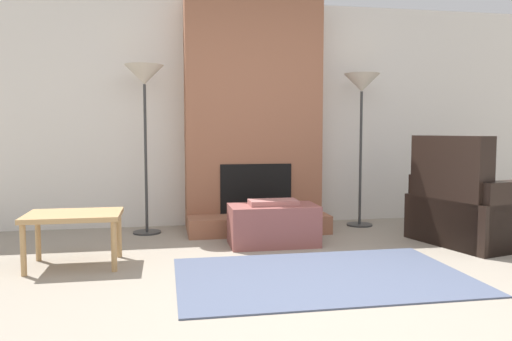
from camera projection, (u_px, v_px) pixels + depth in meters
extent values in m
plane|color=gray|center=(320.00, 300.00, 3.27)|extent=(24.00, 24.00, 0.00)
cube|color=silver|center=(249.00, 114.00, 5.91)|extent=(7.54, 0.06, 2.60)
cube|color=#935B42|center=(253.00, 114.00, 5.67)|extent=(1.53, 0.43, 2.60)
cube|color=#935B42|center=(259.00, 225.00, 5.37)|extent=(1.53, 0.39, 0.20)
cube|color=black|center=(256.00, 189.00, 5.52)|extent=(0.80, 0.02, 0.54)
cube|color=#8C4C47|center=(273.00, 225.00, 4.83)|extent=(0.85, 0.46, 0.39)
cube|color=#A56660|center=(273.00, 202.00, 4.81)|extent=(0.47, 0.25, 0.05)
cube|color=black|center=(476.00, 220.00, 4.94)|extent=(1.16, 1.21, 0.46)
cube|color=black|center=(450.00, 191.00, 4.76)|extent=(0.41, 0.86, 1.06)
cube|color=black|center=(444.00, 204.00, 5.31)|extent=(0.85, 0.37, 0.66)
cube|color=tan|center=(74.00, 215.00, 4.06)|extent=(0.75, 0.53, 0.04)
cylinder|color=tan|center=(23.00, 250.00, 3.80)|extent=(0.04, 0.04, 0.40)
cylinder|color=tan|center=(114.00, 247.00, 3.92)|extent=(0.04, 0.04, 0.40)
cylinder|color=tan|center=(38.00, 238.00, 4.24)|extent=(0.04, 0.04, 0.40)
cylinder|color=tan|center=(119.00, 235.00, 4.36)|extent=(0.04, 0.04, 0.40)
cylinder|color=#333333|center=(147.00, 232.00, 5.40)|extent=(0.30, 0.30, 0.02)
cylinder|color=#333333|center=(146.00, 159.00, 5.34)|extent=(0.03, 0.03, 1.58)
cone|color=beige|center=(144.00, 75.00, 5.27)|extent=(0.41, 0.41, 0.20)
cylinder|color=#333333|center=(359.00, 225.00, 5.84)|extent=(0.30, 0.30, 0.02)
cylinder|color=#333333|center=(361.00, 158.00, 5.78)|extent=(0.03, 0.03, 1.54)
cone|color=beige|center=(362.00, 83.00, 5.71)|extent=(0.41, 0.41, 0.20)
cube|color=#4C5670|center=(322.00, 276.00, 3.79)|extent=(2.20, 1.39, 0.01)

